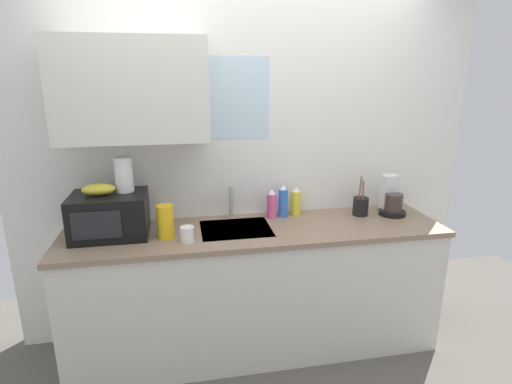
# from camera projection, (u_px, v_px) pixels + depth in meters

# --- Properties ---
(kitchen_wall_assembly) EXTENTS (3.28, 0.42, 2.50)m
(kitchen_wall_assembly) POSITION_uv_depth(u_px,v_px,m) (229.00, 153.00, 2.85)
(kitchen_wall_assembly) COLOR white
(kitchen_wall_assembly) RESTS_ON ground
(counter_unit) EXTENTS (2.51, 0.63, 0.90)m
(counter_unit) POSITION_uv_depth(u_px,v_px,m) (256.00, 288.00, 2.83)
(counter_unit) COLOR silver
(counter_unit) RESTS_ON ground
(sink_faucet) EXTENTS (0.03, 0.03, 0.23)m
(sink_faucet) POSITION_uv_depth(u_px,v_px,m) (231.00, 202.00, 2.87)
(sink_faucet) COLOR #B2B5BA
(sink_faucet) RESTS_ON counter_unit
(microwave) EXTENTS (0.46, 0.35, 0.27)m
(microwave) POSITION_uv_depth(u_px,v_px,m) (110.00, 215.00, 2.55)
(microwave) COLOR black
(microwave) RESTS_ON counter_unit
(banana_bunch) EXTENTS (0.20, 0.11, 0.07)m
(banana_bunch) POSITION_uv_depth(u_px,v_px,m) (99.00, 189.00, 2.49)
(banana_bunch) COLOR gold
(banana_bunch) RESTS_ON microwave
(paper_towel_roll) EXTENTS (0.11, 0.11, 0.22)m
(paper_towel_roll) POSITION_uv_depth(u_px,v_px,m) (124.00, 174.00, 2.55)
(paper_towel_roll) COLOR white
(paper_towel_roll) RESTS_ON microwave
(coffee_maker) EXTENTS (0.19, 0.21, 0.28)m
(coffee_maker) POSITION_uv_depth(u_px,v_px,m) (391.00, 200.00, 2.96)
(coffee_maker) COLOR black
(coffee_maker) RESTS_ON counter_unit
(dish_soap_bottle_pink) EXTENTS (0.07, 0.07, 0.21)m
(dish_soap_bottle_pink) POSITION_uv_depth(u_px,v_px,m) (272.00, 204.00, 2.88)
(dish_soap_bottle_pink) COLOR #E55999
(dish_soap_bottle_pink) RESTS_ON counter_unit
(dish_soap_bottle_blue) EXTENTS (0.07, 0.07, 0.24)m
(dish_soap_bottle_blue) POSITION_uv_depth(u_px,v_px,m) (283.00, 201.00, 2.90)
(dish_soap_bottle_blue) COLOR blue
(dish_soap_bottle_blue) RESTS_ON counter_unit
(dish_soap_bottle_yellow) EXTENTS (0.07, 0.07, 0.21)m
(dish_soap_bottle_yellow) POSITION_uv_depth(u_px,v_px,m) (296.00, 202.00, 2.94)
(dish_soap_bottle_yellow) COLOR yellow
(dish_soap_bottle_yellow) RESTS_ON counter_unit
(cereal_canister) EXTENTS (0.10, 0.10, 0.21)m
(cereal_canister) POSITION_uv_depth(u_px,v_px,m) (165.00, 222.00, 2.52)
(cereal_canister) COLOR gold
(cereal_canister) RESTS_ON counter_unit
(mug_white) EXTENTS (0.08, 0.08, 0.09)m
(mug_white) POSITION_uv_depth(u_px,v_px,m) (187.00, 234.00, 2.48)
(mug_white) COLOR white
(mug_white) RESTS_ON counter_unit
(utensil_crock) EXTENTS (0.11, 0.11, 0.29)m
(utensil_crock) POSITION_uv_depth(u_px,v_px,m) (361.00, 206.00, 2.94)
(utensil_crock) COLOR black
(utensil_crock) RESTS_ON counter_unit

